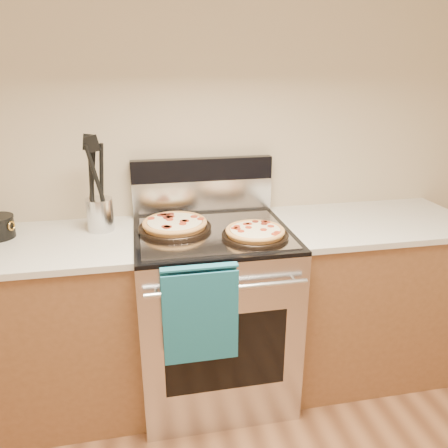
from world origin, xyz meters
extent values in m
plane|color=#C7B090|center=(0.00, 2.00, 1.35)|extent=(4.00, 0.00, 4.00)
cube|color=#B7B7BC|center=(0.00, 1.65, 0.45)|extent=(0.76, 0.68, 0.90)
cube|color=black|center=(0.00, 1.31, 0.45)|extent=(0.56, 0.01, 0.40)
cube|color=black|center=(0.00, 1.65, 0.91)|extent=(0.76, 0.68, 0.02)
cube|color=silver|center=(0.00, 1.96, 1.01)|extent=(0.76, 0.06, 0.18)
cube|color=black|center=(0.00, 1.96, 1.16)|extent=(0.76, 0.06, 0.12)
cylinder|color=silver|center=(0.00, 1.27, 0.80)|extent=(0.70, 0.03, 0.03)
cube|color=gray|center=(0.00, 1.62, 0.92)|extent=(0.70, 0.55, 0.01)
cube|color=brown|center=(-0.88, 1.68, 0.44)|extent=(1.00, 0.62, 0.88)
cube|color=#B8B2A5|center=(-0.88, 1.68, 0.90)|extent=(1.02, 0.64, 0.03)
cube|color=brown|center=(0.88, 1.68, 0.44)|extent=(1.00, 0.62, 0.88)
cube|color=#B8B2A5|center=(0.88, 1.68, 0.90)|extent=(1.02, 0.64, 0.03)
cylinder|color=silver|center=(-0.54, 1.80, 0.99)|extent=(0.14, 0.14, 0.16)
camera|label=1|loc=(-0.33, -0.32, 1.68)|focal=35.00mm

